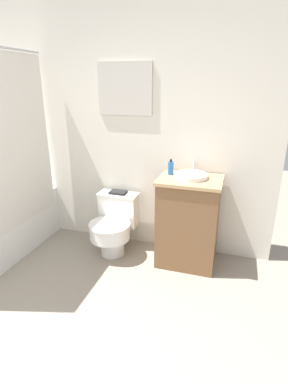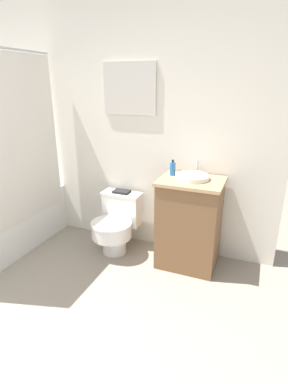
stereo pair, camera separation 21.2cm
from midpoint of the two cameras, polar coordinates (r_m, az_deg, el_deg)
name	(u,v)px [view 1 (the left image)]	position (r m, az deg, el deg)	size (l,w,h in m)	color
wall_back	(105,127)	(3.21, -9.42, 12.10)	(3.51, 0.07, 2.50)	silver
toilet	(114,224)	(3.14, -7.70, -6.19)	(0.42, 0.55, 0.60)	white
vanity	(188,221)	(2.90, 6.32, -5.64)	(0.58, 0.47, 0.87)	brown
sink	(191,176)	(2.75, 6.77, 3.09)	(0.31, 0.34, 0.13)	white
soap_bottle	(171,168)	(2.83, 2.96, 4.57)	(0.05, 0.05, 0.15)	#2D6BB2
book_on_tank	(118,192)	(3.14, -6.88, -0.07)	(0.17, 0.12, 0.02)	black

